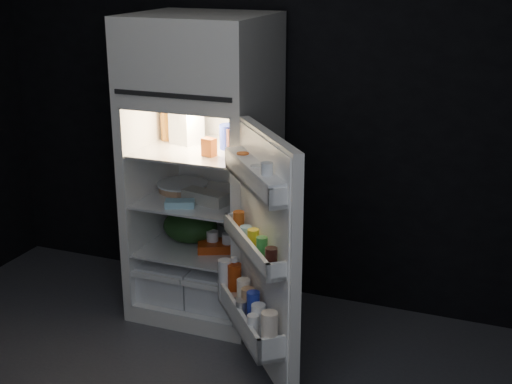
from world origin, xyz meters
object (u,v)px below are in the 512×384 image
at_px(refrigerator, 205,158).
at_px(milk_jug, 186,123).
at_px(fridge_door, 262,260).
at_px(yogurt_tray, 222,246).
at_px(egg_carton, 205,197).

height_order(refrigerator, milk_jug, refrigerator).
bearing_deg(refrigerator, fridge_door, -47.22).
distance_m(refrigerator, yogurt_tray, 0.53).
relative_size(refrigerator, milk_jug, 7.42).
height_order(fridge_door, yogurt_tray, fridge_door).
bearing_deg(yogurt_tray, refrigerator, 124.53).
bearing_deg(fridge_door, refrigerator, 132.78).
relative_size(refrigerator, fridge_door, 1.46).
height_order(egg_carton, yogurt_tray, egg_carton).
distance_m(milk_jug, yogurt_tray, 0.75).
height_order(refrigerator, egg_carton, refrigerator).
bearing_deg(fridge_door, egg_carton, 136.05).
relative_size(milk_jug, yogurt_tray, 0.85).
bearing_deg(yogurt_tray, milk_jug, 132.60).
distance_m(refrigerator, milk_jug, 0.23).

